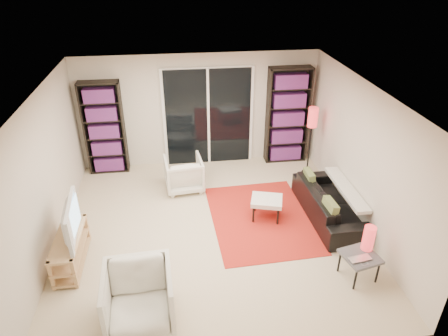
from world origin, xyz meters
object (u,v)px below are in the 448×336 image
Objects in this scene: sofa at (329,203)px; ottoman at (267,201)px; side_table at (360,258)px; floor_lamp at (312,124)px; armchair_back at (184,174)px; bookshelf_right at (288,116)px; bookshelf_left at (104,128)px; tv_stand at (71,249)px; armchair_front at (139,298)px.

ottoman is (-1.10, 0.11, 0.07)m from sofa.
floor_lamp reaches higher than side_table.
armchair_back is at bearing 130.42° from side_table.
side_table is at bearing 173.99° from sofa.
bookshelf_right is 2.44m from ottoman.
bookshelf_right is 3.72× the size of side_table.
bookshelf_left is at bearing 136.33° from side_table.
tv_stand is at bearing 96.94° from sofa.
armchair_front is at bearing -136.51° from ottoman.
bookshelf_left reaches higher than floor_lamp.
tv_stand is at bearing 128.67° from armchair_front.
armchair_back reaches higher than side_table.
sofa is 2.60× the size of armchair_back.
tv_stand is (-0.23, -2.90, -0.71)m from bookshelf_left.
sofa is 3.04× the size of ottoman.
sofa is at bearing -85.27° from bookshelf_right.
floor_lamp is at bearing 50.02° from ottoman.
armchair_front is (-3.00, -4.12, -0.66)m from bookshelf_right.
armchair_back is 3.24m from armchair_front.
tv_stand is 1.55× the size of armchair_back.
ottoman is 1.88m from side_table.
ottoman and side_table have the same top height.
bookshelf_right reaches higher than bookshelf_left.
bookshelf_left is 1.33× the size of floor_lamp.
tv_stand is at bearing -144.59° from bookshelf_right.
side_table is 0.38× the size of floor_lamp.
ottoman is (3.17, 0.76, 0.08)m from tv_stand.
bookshelf_right reaches higher than sofa.
ottoman is (-0.92, -2.15, -0.71)m from bookshelf_right.
armchair_front is 0.59× the size of floor_lamp.
armchair_front is at bearing -133.91° from floor_lamp.
bookshelf_left is 5.46m from side_table.
floor_lamp is (4.39, 2.21, 0.87)m from tv_stand.
armchair_front is 4.82m from floor_lamp.
armchair_front is (1.09, -1.22, 0.13)m from tv_stand.
side_table is (0.99, -1.60, 0.01)m from ottoman.
sofa is at bearing 85.65° from side_table.
armchair_back is 3.67m from side_table.
bookshelf_right is at bearing 66.90° from ottoman.
floor_lamp is (1.22, 1.46, 0.79)m from ottoman.
bookshelf_right is at bearing 91.12° from side_table.
armchair_back is 1.29× the size of side_table.
side_table is (4.15, -0.84, 0.09)m from tv_stand.
armchair_front reaches higher than armchair_back.
armchair_back is at bearing 139.34° from ottoman.
sofa is 3.37× the size of side_table.
bookshelf_right is 1.43× the size of floor_lamp.
bookshelf_left is 1.93m from armchair_back.
ottoman is at bearing 40.47° from armchair_front.
armchair_front is 1.54× the size of side_table.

